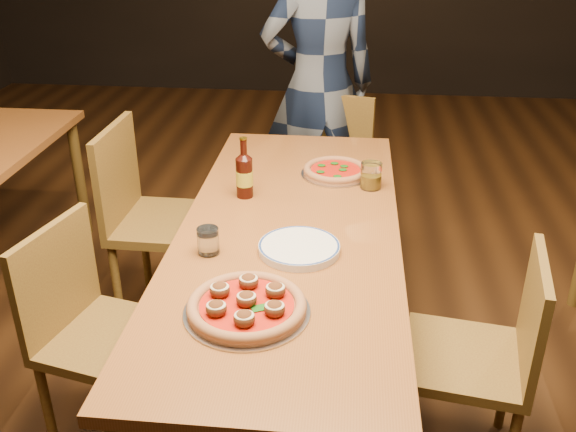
# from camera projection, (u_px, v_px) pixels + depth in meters

# --- Properties ---
(ground) EXTENTS (9.00, 9.00, 0.00)m
(ground) POSITION_uv_depth(u_px,v_px,m) (289.00, 385.00, 2.69)
(ground) COLOR black
(table_main) EXTENTS (0.80, 2.00, 0.75)m
(table_main) POSITION_uv_depth(u_px,v_px,m) (289.00, 244.00, 2.38)
(table_main) COLOR brown
(table_main) RESTS_ON ground
(chair_main_nw) EXTENTS (0.50, 0.50, 0.89)m
(chair_main_nw) POSITION_uv_depth(u_px,v_px,m) (111.00, 337.00, 2.26)
(chair_main_nw) COLOR brown
(chair_main_nw) RESTS_ON ground
(chair_main_sw) EXTENTS (0.47, 0.47, 0.98)m
(chair_main_sw) POSITION_uv_depth(u_px,v_px,m) (167.00, 221.00, 2.96)
(chair_main_sw) COLOR brown
(chair_main_sw) RESTS_ON ground
(chair_main_e) EXTENTS (0.47, 0.47, 0.87)m
(chair_main_e) POSITION_uv_depth(u_px,v_px,m) (465.00, 357.00, 2.18)
(chair_main_e) COLOR brown
(chair_main_e) RESTS_ON ground
(chair_end) EXTENTS (0.51, 0.51, 0.90)m
(chair_end) POSITION_uv_depth(u_px,v_px,m) (325.00, 178.00, 3.52)
(chair_end) COLOR brown
(chair_end) RESTS_ON ground
(pizza_meatball) EXTENTS (0.37, 0.37, 0.07)m
(pizza_meatball) POSITION_uv_depth(u_px,v_px,m) (247.00, 305.00, 1.86)
(pizza_meatball) COLOR #B7B7BF
(pizza_meatball) RESTS_ON table_main
(pizza_margherita) EXTENTS (0.30, 0.30, 0.04)m
(pizza_margherita) POSITION_uv_depth(u_px,v_px,m) (336.00, 171.00, 2.78)
(pizza_margherita) COLOR #B7B7BF
(pizza_margherita) RESTS_ON table_main
(plate_stack) EXTENTS (0.28, 0.28, 0.03)m
(plate_stack) POSITION_uv_depth(u_px,v_px,m) (299.00, 248.00, 2.18)
(plate_stack) COLOR white
(plate_stack) RESTS_ON table_main
(beer_bottle) EXTENTS (0.07, 0.07, 0.24)m
(beer_bottle) POSITION_uv_depth(u_px,v_px,m) (244.00, 176.00, 2.55)
(beer_bottle) COLOR black
(beer_bottle) RESTS_ON table_main
(water_glass) EXTENTS (0.07, 0.07, 0.09)m
(water_glass) POSITION_uv_depth(u_px,v_px,m) (208.00, 241.00, 2.16)
(water_glass) COLOR white
(water_glass) RESTS_ON table_main
(amber_glass) EXTENTS (0.09, 0.09, 0.11)m
(amber_glass) POSITION_uv_depth(u_px,v_px,m) (371.00, 176.00, 2.64)
(amber_glass) COLOR #916910
(amber_glass) RESTS_ON table_main
(diner) EXTENTS (0.74, 0.59, 1.79)m
(diner) POSITION_uv_depth(u_px,v_px,m) (319.00, 86.00, 3.55)
(diner) COLOR black
(diner) RESTS_ON ground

